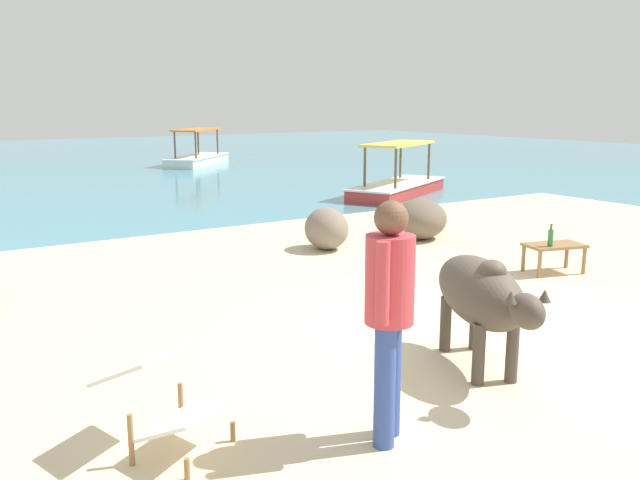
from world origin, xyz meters
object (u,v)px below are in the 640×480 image
low_bench_table (554,249)px  boat_white (197,157)px  boat_red (398,184)px  bottle (551,237)px  cow (481,294)px  deck_chair_near (162,393)px  person_standing (389,304)px

low_bench_table → boat_white: bearing=98.0°
boat_red → bottle: bearing=36.8°
cow → deck_chair_near: bearing=-69.6°
low_bench_table → boat_white: size_ratio=0.25×
deck_chair_near → person_standing: person_standing is taller
low_bench_table → bottle: (-0.17, -0.06, 0.18)m
low_bench_table → bottle: 0.26m
boat_white → bottle: bearing=-143.5°
low_bench_table → boat_red: (3.21, 7.12, -0.08)m
low_bench_table → boat_red: boat_red is taller
cow → boat_red: bearing=167.5°
boat_red → boat_white: size_ratio=1.11×
boat_red → cow: bearing=26.1°
deck_chair_near → bottle: bearing=72.7°
cow → boat_white: 20.16m
person_standing → boat_red: size_ratio=0.43×
boat_white → cow: bearing=-151.5°
deck_chair_near → boat_red: boat_red is taller
low_bench_table → boat_white: (2.41, 17.56, -0.08)m
low_bench_table → deck_chair_near: size_ratio=0.91×
cow → boat_white: boat_white is taller
cow → person_standing: person_standing is taller
low_bench_table → bottle: size_ratio=2.88×
deck_chair_near → boat_white: size_ratio=0.27×
person_standing → boat_white: person_standing is taller
boat_red → deck_chair_near: bearing=15.7°
bottle → deck_chair_near: 6.02m
boat_red → person_standing: bearing=22.2°
person_standing → boat_red: bearing=-78.5°
cow → boat_white: size_ratio=0.51×
person_standing → boat_red: 12.36m
bottle → person_standing: person_standing is taller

